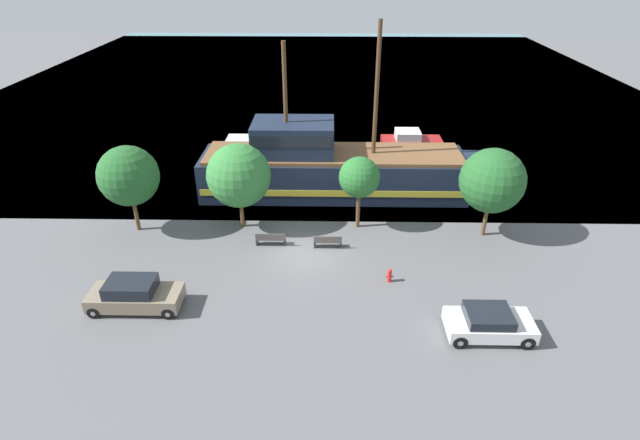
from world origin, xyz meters
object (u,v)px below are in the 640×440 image
at_px(bench_promenade_east, 328,241).
at_px(moored_boat_outer, 248,150).
at_px(pirate_ship, 329,167).
at_px(parked_car_curb_mid, 489,323).
at_px(fire_hydrant, 389,275).
at_px(moored_boat_dockside, 411,143).
at_px(bench_promenade_west, 271,239).
at_px(parked_car_curb_front, 134,295).

bearing_deg(bench_promenade_east, moored_boat_outer, 115.29).
distance_m(pirate_ship, parked_car_curb_mid, 16.84).
bearing_deg(fire_hydrant, parked_car_curb_mid, -45.25).
xyz_separation_m(moored_boat_dockside, parked_car_curb_mid, (0.26, -23.51, -0.03)).
relative_size(parked_car_curb_mid, fire_hydrant, 5.12).
bearing_deg(moored_boat_outer, fire_hydrant, -60.31).
bearing_deg(bench_promenade_west, parked_car_curb_front, -135.29).
bearing_deg(parked_car_curb_front, fire_hydrant, 10.85).
relative_size(parked_car_curb_mid, bench_promenade_east, 2.36).
relative_size(bench_promenade_east, bench_promenade_west, 0.93).
xyz_separation_m(moored_boat_outer, fire_hydrant, (10.11, -17.74, -0.22)).
bearing_deg(moored_boat_dockside, moored_boat_outer, -173.23).
relative_size(moored_boat_dockside, parked_car_curb_front, 1.16).
height_order(pirate_ship, fire_hydrant, pirate_ship).
distance_m(parked_car_curb_mid, bench_promenade_west, 13.24).
bearing_deg(fire_hydrant, bench_promenade_west, 152.15).
height_order(parked_car_curb_front, bench_promenade_west, parked_car_curb_front).
relative_size(moored_boat_outer, parked_car_curb_front, 1.51).
relative_size(parked_car_curb_front, bench_promenade_east, 2.70).
relative_size(moored_boat_outer, parked_car_curb_mid, 1.73).
distance_m(parked_car_curb_front, bench_promenade_east, 11.08).
bearing_deg(pirate_ship, fire_hydrant, -73.58).
distance_m(pirate_ship, bench_promenade_east, 7.81).
bearing_deg(moored_boat_dockside, parked_car_curb_front, -127.21).
bearing_deg(pirate_ship, moored_boat_outer, 135.55).
distance_m(pirate_ship, bench_promenade_west, 8.35).
height_order(moored_boat_outer, parked_car_curb_mid, moored_boat_outer).
distance_m(moored_boat_dockside, bench_promenade_east, 17.57).
bearing_deg(pirate_ship, moored_boat_dockside, 49.95).
xyz_separation_m(moored_boat_outer, parked_car_curb_front, (-2.65, -20.18, 0.14)).
bearing_deg(bench_promenade_west, pirate_ship, 65.01).
height_order(moored_boat_dockside, bench_promenade_east, moored_boat_dockside).
distance_m(moored_boat_outer, bench_promenade_west, 14.59).
xyz_separation_m(parked_car_curb_front, bench_promenade_west, (6.05, 5.99, -0.33)).
bearing_deg(bench_promenade_east, bench_promenade_west, 176.39).
relative_size(pirate_ship, bench_promenade_east, 11.99).
bearing_deg(fire_hydrant, moored_boat_outer, 119.69).
xyz_separation_m(parked_car_curb_mid, fire_hydrant, (-4.08, 4.12, -0.28)).
xyz_separation_m(pirate_ship, fire_hydrant, (3.24, -10.99, -1.53)).
distance_m(moored_boat_outer, fire_hydrant, 20.42).
bearing_deg(moored_boat_outer, parked_car_curb_front, -97.48).
height_order(bench_promenade_east, bench_promenade_west, same).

